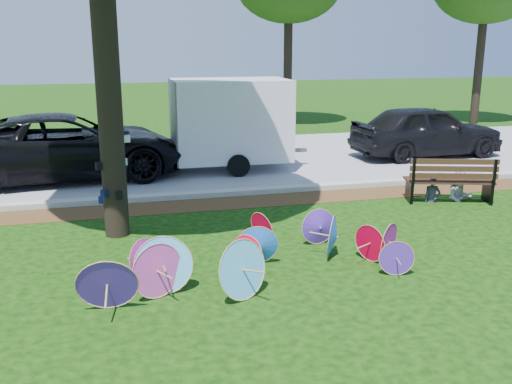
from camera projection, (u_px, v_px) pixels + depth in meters
ground at (256, 288)px, 8.30m from camera, size 90.00×90.00×0.00m
mulch_strip at (206, 205)px, 12.52m from camera, size 90.00×1.00×0.01m
curb at (201, 194)px, 13.16m from camera, size 90.00×0.30×0.12m
street at (180, 162)px, 17.06m from camera, size 90.00×8.00×0.01m
parasol_pile at (239, 255)px, 8.55m from camera, size 5.12×2.78×0.87m
black_van at (68, 147)px, 14.77m from camera, size 6.29×3.29×1.69m
dark_pickup at (426, 131)px, 17.67m from camera, size 4.81×2.13×1.61m
cargo_trailer at (231, 120)px, 15.75m from camera, size 3.16×2.03×2.79m
park_bench at (449, 179)px, 12.72m from camera, size 2.07×1.27×1.01m
person_left at (434, 178)px, 12.67m from camera, size 0.41×0.27×1.10m
person_right at (462, 172)px, 12.81m from camera, size 0.69×0.58×1.27m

